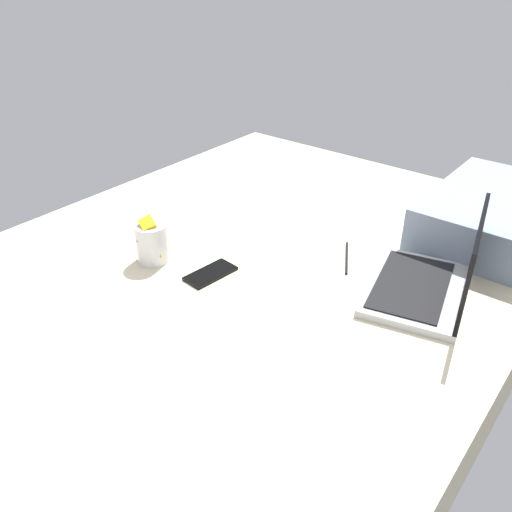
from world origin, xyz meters
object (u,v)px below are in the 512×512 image
(snack_cup, at_px, (152,242))
(cell_phone, at_px, (211,273))
(pillow, at_px, (497,215))
(laptop, at_px, (432,281))

(snack_cup, bearing_deg, cell_phone, 103.44)
(pillow, bearing_deg, laptop, -2.87)
(pillow, bearing_deg, snack_cup, -43.15)
(snack_cup, bearing_deg, pillow, 136.85)
(laptop, relative_size, cell_phone, 2.67)
(laptop, height_order, snack_cup, laptop)
(cell_phone, distance_m, pillow, 0.87)
(laptop, distance_m, snack_cup, 0.74)
(laptop, bearing_deg, pillow, 163.83)
(laptop, bearing_deg, snack_cup, -78.45)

